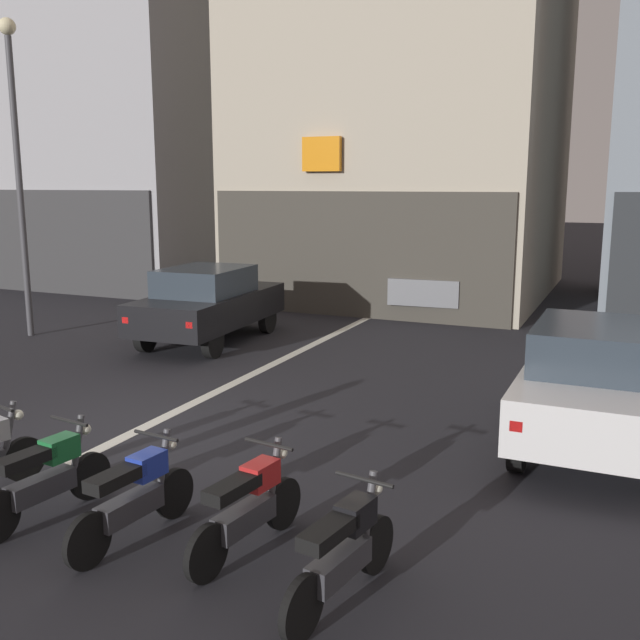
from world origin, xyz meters
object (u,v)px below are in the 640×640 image
object	(u,v)px
car_black_crossing_near	(208,302)
car_grey_down_street	(438,278)
street_lamp	(17,148)
motorcycle_black_row_rightmost	(343,551)
motorcycle_green_row_left_mid	(46,477)
motorcycle_blue_row_centre	(134,496)
motorcycle_red_row_right_mid	(248,506)
car_white_parked_kerbside	(597,380)

from	to	relation	value
car_black_crossing_near	car_grey_down_street	bearing A→B (deg)	59.86
street_lamp	motorcycle_black_row_rightmost	distance (m)	13.03
motorcycle_green_row_left_mid	motorcycle_blue_row_centre	world-z (taller)	same
car_black_crossing_near	motorcycle_blue_row_centre	bearing A→B (deg)	-61.97
motorcycle_green_row_left_mid	motorcycle_black_row_rightmost	size ratio (longest dim) A/B	1.00
street_lamp	motorcycle_black_row_rightmost	bearing A→B (deg)	-33.29
car_grey_down_street	motorcycle_black_row_rightmost	distance (m)	14.19
car_grey_down_street	motorcycle_black_row_rightmost	size ratio (longest dim) A/B	2.54
car_grey_down_street	motorcycle_green_row_left_mid	size ratio (longest dim) A/B	2.53
car_black_crossing_near	street_lamp	world-z (taller)	street_lamp
street_lamp	motorcycle_blue_row_centre	xyz separation A→B (m)	(8.23, -6.70, -3.69)
motorcycle_blue_row_centre	motorcycle_red_row_right_mid	xyz separation A→B (m)	(1.11, 0.24, 0.00)
car_white_parked_kerbside	motorcycle_red_row_right_mid	xyz separation A→B (m)	(-2.77, -4.25, -0.43)
car_grey_down_street	street_lamp	xyz separation A→B (m)	(-7.59, -7.03, 3.26)
motorcycle_black_row_rightmost	street_lamp	bearing A→B (deg)	146.71
car_grey_down_street	motorcycle_green_row_left_mid	distance (m)	13.75
car_grey_down_street	car_white_parked_kerbside	bearing A→B (deg)	-63.94
car_white_parked_kerbside	motorcycle_blue_row_centre	world-z (taller)	car_white_parked_kerbside
motorcycle_blue_row_centre	motorcycle_black_row_rightmost	bearing A→B (deg)	-4.00
street_lamp	motorcycle_blue_row_centre	distance (m)	11.23
motorcycle_green_row_left_mid	motorcycle_black_row_rightmost	distance (m)	3.33
car_black_crossing_near	motorcycle_blue_row_centre	size ratio (longest dim) A/B	2.52
car_white_parked_kerbside	motorcycle_green_row_left_mid	xyz separation A→B (m)	(-4.99, -4.50, -0.43)
street_lamp	motorcycle_red_row_right_mid	bearing A→B (deg)	-34.68
motorcycle_blue_row_centre	motorcycle_red_row_right_mid	world-z (taller)	same
car_black_crossing_near	motorcycle_green_row_left_mid	distance (m)	8.32
street_lamp	motorcycle_green_row_left_mid	bearing A→B (deg)	-43.31
street_lamp	car_black_crossing_near	bearing A→B (deg)	14.16
car_white_parked_kerbside	car_grey_down_street	distance (m)	10.28
motorcycle_green_row_left_mid	street_lamp	bearing A→B (deg)	136.69
motorcycle_green_row_left_mid	car_grey_down_street	bearing A→B (deg)	88.05
motorcycle_red_row_right_mid	motorcycle_black_row_rightmost	bearing A→B (deg)	-19.78
car_black_crossing_near	car_white_parked_kerbside	xyz separation A→B (m)	(8.00, -3.24, 0.00)
car_grey_down_street	motorcycle_red_row_right_mid	distance (m)	13.61
car_black_crossing_near	motorcycle_green_row_left_mid	world-z (taller)	car_black_crossing_near
car_grey_down_street	motorcycle_green_row_left_mid	world-z (taller)	car_grey_down_street
car_white_parked_kerbside	motorcycle_black_row_rightmost	distance (m)	4.96
car_white_parked_kerbside	motorcycle_black_row_rightmost	world-z (taller)	car_white_parked_kerbside
car_black_crossing_near	motorcycle_black_row_rightmost	distance (m)	10.13
car_grey_down_street	motorcycle_red_row_right_mid	world-z (taller)	car_grey_down_street
car_white_parked_kerbside	car_grey_down_street	world-z (taller)	same
car_white_parked_kerbside	street_lamp	size ratio (longest dim) A/B	0.60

